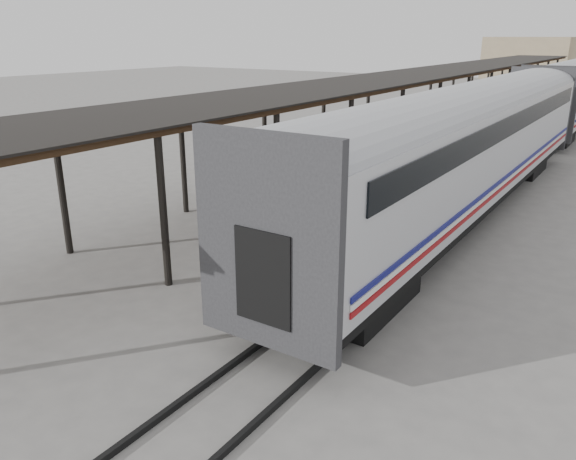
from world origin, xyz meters
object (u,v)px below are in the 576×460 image
at_px(luggage_tug, 415,147).
at_px(pedestrian, 435,138).
at_px(porter, 264,224).
at_px(baggage_cart, 272,254).

bearing_deg(luggage_tug, pedestrian, 59.86).
relative_size(porter, pedestrian, 0.95).
height_order(baggage_cart, pedestrian, pedestrian).
xyz_separation_m(baggage_cart, pedestrian, (-2.09, 18.28, 0.27)).
xyz_separation_m(luggage_tug, porter, (2.82, -17.36, 1.13)).
bearing_deg(pedestrian, luggage_tug, 51.60).
bearing_deg(porter, pedestrian, 23.95).
relative_size(baggage_cart, pedestrian, 1.33).
distance_m(porter, pedestrian, 19.09).
relative_size(baggage_cart, porter, 1.40).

